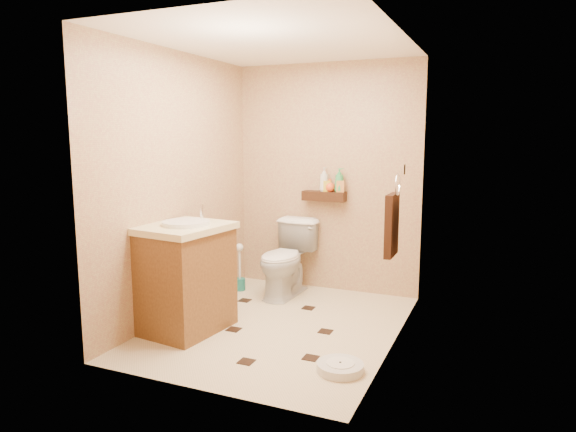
% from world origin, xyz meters
% --- Properties ---
extents(ground, '(2.50, 2.50, 0.00)m').
position_xyz_m(ground, '(0.00, 0.00, 0.00)').
color(ground, beige).
rests_on(ground, ground).
extents(wall_back, '(2.00, 0.04, 2.40)m').
position_xyz_m(wall_back, '(0.00, 1.25, 1.20)').
color(wall_back, tan).
rests_on(wall_back, ground).
extents(wall_front, '(2.00, 0.04, 2.40)m').
position_xyz_m(wall_front, '(0.00, -1.25, 1.20)').
color(wall_front, tan).
rests_on(wall_front, ground).
extents(wall_left, '(0.04, 2.50, 2.40)m').
position_xyz_m(wall_left, '(-1.00, 0.00, 1.20)').
color(wall_left, tan).
rests_on(wall_left, ground).
extents(wall_right, '(0.04, 2.50, 2.40)m').
position_xyz_m(wall_right, '(1.00, 0.00, 1.20)').
color(wall_right, tan).
rests_on(wall_right, ground).
extents(ceiling, '(2.00, 2.50, 0.02)m').
position_xyz_m(ceiling, '(0.00, 0.00, 2.40)').
color(ceiling, white).
rests_on(ceiling, wall_back).
extents(wall_shelf, '(0.46, 0.14, 0.10)m').
position_xyz_m(wall_shelf, '(0.00, 1.17, 1.02)').
color(wall_shelf, '#3A2110').
rests_on(wall_shelf, wall_back).
extents(floor_accents, '(1.20, 1.40, 0.01)m').
position_xyz_m(floor_accents, '(0.02, -0.07, 0.00)').
color(floor_accents, black).
rests_on(floor_accents, ground).
extents(toilet, '(0.48, 0.79, 0.78)m').
position_xyz_m(toilet, '(-0.29, 0.83, 0.39)').
color(toilet, white).
rests_on(toilet, ground).
extents(vanity, '(0.70, 0.82, 1.06)m').
position_xyz_m(vanity, '(-0.70, -0.38, 0.47)').
color(vanity, brown).
rests_on(vanity, ground).
extents(bathroom_scale, '(0.37, 0.37, 0.07)m').
position_xyz_m(bathroom_scale, '(0.76, -0.63, 0.03)').
color(bathroom_scale, silver).
rests_on(bathroom_scale, ground).
extents(toilet_brush, '(0.12, 0.12, 0.51)m').
position_xyz_m(toilet_brush, '(-0.82, 0.80, 0.18)').
color(toilet_brush, '#1A6B62').
rests_on(toilet_brush, ground).
extents(towel_ring, '(0.12, 0.30, 0.76)m').
position_xyz_m(towel_ring, '(0.91, 0.25, 0.95)').
color(towel_ring, silver).
rests_on(towel_ring, wall_right).
extents(toilet_paper, '(0.12, 0.11, 0.12)m').
position_xyz_m(toilet_paper, '(-0.94, 0.65, 0.60)').
color(toilet_paper, silver).
rests_on(toilet_paper, wall_left).
extents(bottle_a, '(0.11, 0.11, 0.25)m').
position_xyz_m(bottle_a, '(-0.00, 1.17, 1.20)').
color(bottle_a, silver).
rests_on(bottle_a, wall_shelf).
extents(bottle_b, '(0.11, 0.11, 0.17)m').
position_xyz_m(bottle_b, '(0.02, 1.17, 1.16)').
color(bottle_b, gold).
rests_on(bottle_b, wall_shelf).
extents(bottle_c, '(0.15, 0.15, 0.13)m').
position_xyz_m(bottle_c, '(0.06, 1.17, 1.14)').
color(bottle_c, '#ED4D1B').
rests_on(bottle_c, wall_shelf).
extents(bottle_d, '(0.10, 0.10, 0.25)m').
position_xyz_m(bottle_d, '(0.16, 1.17, 1.19)').
color(bottle_d, green).
rests_on(bottle_d, wall_shelf).
extents(bottle_e, '(0.10, 0.10, 0.18)m').
position_xyz_m(bottle_e, '(0.18, 1.17, 1.16)').
color(bottle_e, '#C68442').
rests_on(bottle_e, wall_shelf).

